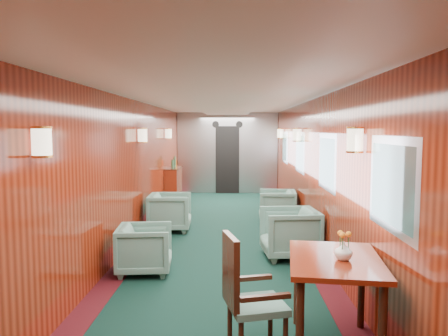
% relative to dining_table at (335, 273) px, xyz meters
% --- Properties ---
extents(room, '(12.00, 12.10, 2.40)m').
position_rel_dining_table_xyz_m(room, '(-1.06, 3.43, 0.95)').
color(room, black).
rests_on(room, ground).
extents(bulkhead, '(2.98, 0.17, 2.39)m').
position_rel_dining_table_xyz_m(bulkhead, '(-1.06, 9.34, 0.50)').
color(bulkhead, '#A2A5A9').
rests_on(bulkhead, ground).
extents(windows_right, '(0.02, 8.60, 0.80)m').
position_rel_dining_table_xyz_m(windows_right, '(0.43, 3.68, 0.77)').
color(windows_right, '#AFB0B6').
rests_on(windows_right, ground).
extents(wall_sconces, '(2.97, 7.97, 0.25)m').
position_rel_dining_table_xyz_m(wall_sconces, '(-1.06, 3.99, 1.11)').
color(wall_sconces, beige).
rests_on(wall_sconces, ground).
extents(dining_table, '(0.88, 1.17, 0.81)m').
position_rel_dining_table_xyz_m(dining_table, '(0.00, 0.00, 0.00)').
color(dining_table, maroon).
rests_on(dining_table, ground).
extents(side_chair, '(0.56, 0.58, 1.05)m').
position_rel_dining_table_xyz_m(side_chair, '(-0.77, -0.17, -0.11)').
color(side_chair, '#224F4A').
rests_on(side_chair, ground).
extents(credenza, '(0.33, 1.05, 1.22)m').
position_rel_dining_table_xyz_m(credenza, '(-2.40, 7.29, -0.20)').
color(credenza, maroon).
rests_on(credenza, ground).
extents(flower_vase, '(0.19, 0.19, 0.16)m').
position_rel_dining_table_xyz_m(flower_vase, '(0.05, -0.07, 0.21)').
color(flower_vase, silver).
rests_on(flower_vase, dining_table).
extents(armchair_left_near, '(0.77, 0.75, 0.64)m').
position_rel_dining_table_xyz_m(armchair_left_near, '(-2.05, 1.99, -0.36)').
color(armchair_left_near, '#224F4A').
rests_on(armchair_left_near, ground).
extents(armchair_left_far, '(0.81, 0.79, 0.71)m').
position_rel_dining_table_xyz_m(armchair_left_far, '(-2.06, 4.41, -0.33)').
color(armchair_left_far, '#224F4A').
rests_on(armchair_left_far, ground).
extents(armchair_right_near, '(0.88, 0.86, 0.74)m').
position_rel_dining_table_xyz_m(armchair_right_near, '(-0.04, 2.74, -0.31)').
color(armchair_right_near, '#224F4A').
rests_on(armchair_right_near, ground).
extents(armchair_right_far, '(0.78, 0.76, 0.67)m').
position_rel_dining_table_xyz_m(armchair_right_far, '(0.02, 5.17, -0.35)').
color(armchair_right_far, '#224F4A').
rests_on(armchair_right_far, ground).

